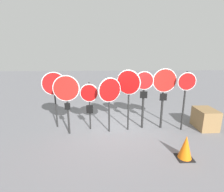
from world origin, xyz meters
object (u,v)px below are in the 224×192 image
Objects in this scene: stop_sign_2 at (89,97)px; stop_sign_3 at (110,93)px; stop_sign_1 at (67,93)px; stop_sign_4 at (128,86)px; stop_sign_7 at (186,89)px; stop_sign_6 at (164,88)px; stop_sign_0 at (54,87)px; stop_sign_5 at (144,90)px; storage_crate at (205,119)px; traffic_cone_0 at (186,147)px.

stop_sign_3 is at bearing -15.72° from stop_sign_2.
stop_sign_1 is 2.26m from stop_sign_4.
stop_sign_7 is at bearing -0.89° from stop_sign_2.
stop_sign_6 reaches higher than stop_sign_3.
stop_sign_5 is (3.46, -0.23, -0.11)m from stop_sign_0.
stop_sign_5 is at bearing -16.61° from stop_sign_0.
stop_sign_5 reaches higher than stop_sign_3.
storage_crate is (3.86, 0.19, -1.16)m from stop_sign_3.
stop_sign_3 is 0.88× the size of stop_sign_6.
stop_sign_3 is 0.89× the size of stop_sign_4.
stop_sign_6 reaches higher than stop_sign_2.
traffic_cone_0 is at bearing -41.23° from stop_sign_0.
stop_sign_0 is at bearing -176.31° from stop_sign_5.
stop_sign_7 is (0.76, -0.23, 0.01)m from stop_sign_6.
storage_crate is at bearing -15.93° from stop_sign_0.
stop_sign_0 is at bearing 129.80° from stop_sign_1.
stop_sign_7 reaches higher than stop_sign_1.
stop_sign_7 is (1.52, -0.27, 0.10)m from stop_sign_5.
stop_sign_4 is (2.84, -0.41, 0.09)m from stop_sign_0.
storage_crate is at bearing 2.05° from stop_sign_2.
stop_sign_0 is 3.15× the size of traffic_cone_0.
stop_sign_4 reaches higher than stop_sign_0.
stop_sign_5 reaches higher than stop_sign_0.
stop_sign_0 is 2.87m from stop_sign_4.
stop_sign_3 is (2.14, -0.53, -0.14)m from stop_sign_0.
stop_sign_5 is at bearing 3.78° from stop_sign_2.
stop_sign_2 is 0.82× the size of stop_sign_5.
stop_sign_0 reaches higher than stop_sign_1.
stop_sign_3 is 0.75m from stop_sign_4.
stop_sign_6 is (3.63, 0.35, 0.08)m from stop_sign_1.
stop_sign_0 is at bearing 177.27° from stop_sign_7.
stop_sign_2 is 0.84m from stop_sign_3.
stop_sign_3 is 1.36m from stop_sign_5.
stop_sign_1 reaches higher than stop_sign_2.
stop_sign_6 reaches higher than traffic_cone_0.
stop_sign_5 reaches higher than traffic_cone_0.
stop_sign_4 reaches higher than stop_sign_2.
stop_sign_2 is 2.88m from stop_sign_6.
stop_sign_5 is at bearing 177.77° from storage_crate.
storage_crate reaches higher than traffic_cone_0.
stop_sign_1 is at bearing 158.44° from stop_sign_3.
stop_sign_2 is at bearing 144.80° from traffic_cone_0.
stop_sign_7 is 3.22× the size of traffic_cone_0.
stop_sign_2 is (0.77, 0.37, -0.25)m from stop_sign_1.
stop_sign_6 is 1.04× the size of stop_sign_7.
stop_sign_3 is at bearing -160.01° from stop_sign_5.
stop_sign_6 is at bearing 2.63° from stop_sign_2.
stop_sign_1 is 2.29× the size of storage_crate.
stop_sign_6 is at bearing 1.87° from stop_sign_1.
stop_sign_0 is at bearing 140.67° from stop_sign_3.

